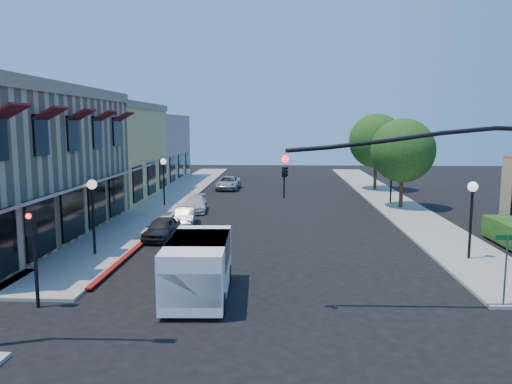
{
  "coord_description": "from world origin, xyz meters",
  "views": [
    {
      "loc": [
        0.04,
        -14.1,
        6.08
      ],
      "look_at": [
        -1.18,
        11.3,
        2.6
      ],
      "focal_mm": 35.0,
      "sensor_mm": 36.0,
      "label": 1
    }
  ],
  "objects_px": {
    "secondary_signal": "(33,240)",
    "lamppost_left_near": "(93,198)",
    "street_name_sign": "(506,258)",
    "street_tree_a": "(403,151)",
    "lamppost_left_far": "(164,170)",
    "signal_mast_arm": "(468,189)",
    "street_tree_b": "(376,141)",
    "lamppost_right_near": "(472,201)",
    "lamppost_right_far": "(392,168)",
    "parked_car_c": "(195,204)",
    "white_van": "(198,264)",
    "parked_car_b": "(185,216)",
    "parked_car_a": "(162,229)",
    "parked_car_d": "(228,183)"
  },
  "relations": [
    {
      "from": "street_name_sign",
      "to": "street_tree_b",
      "type": "bearing_deg",
      "value": 87.5
    },
    {
      "from": "parked_car_a",
      "to": "street_tree_a",
      "type": "bearing_deg",
      "value": 40.26
    },
    {
      "from": "signal_mast_arm",
      "to": "white_van",
      "type": "relative_size",
      "value": 1.67
    },
    {
      "from": "street_name_sign",
      "to": "parked_car_b",
      "type": "relative_size",
      "value": 0.78
    },
    {
      "from": "lamppost_right_far",
      "to": "parked_car_c",
      "type": "relative_size",
      "value": 0.97
    },
    {
      "from": "lamppost_left_far",
      "to": "parked_car_d",
      "type": "relative_size",
      "value": 0.82
    },
    {
      "from": "secondary_signal",
      "to": "lamppost_left_near",
      "type": "xyz_separation_m",
      "value": [
        -0.5,
        6.59,
        0.42
      ]
    },
    {
      "from": "street_tree_a",
      "to": "lamppost_left_far",
      "type": "height_order",
      "value": "street_tree_a"
    },
    {
      "from": "street_name_sign",
      "to": "parked_car_a",
      "type": "bearing_deg",
      "value": 145.73
    },
    {
      "from": "lamppost_right_far",
      "to": "street_tree_b",
      "type": "bearing_deg",
      "value": 87.85
    },
    {
      "from": "street_tree_b",
      "to": "lamppost_right_near",
      "type": "bearing_deg",
      "value": -90.72
    },
    {
      "from": "lamppost_right_far",
      "to": "parked_car_c",
      "type": "height_order",
      "value": "lamppost_right_far"
    },
    {
      "from": "white_van",
      "to": "parked_car_c",
      "type": "bearing_deg",
      "value": 99.96
    },
    {
      "from": "street_tree_b",
      "to": "parked_car_c",
      "type": "distance_m",
      "value": 19.35
    },
    {
      "from": "secondary_signal",
      "to": "lamppost_left_near",
      "type": "relative_size",
      "value": 0.93
    },
    {
      "from": "lamppost_right_near",
      "to": "parked_car_a",
      "type": "height_order",
      "value": "lamppost_right_near"
    },
    {
      "from": "street_tree_a",
      "to": "white_van",
      "type": "distance_m",
      "value": 22.69
    },
    {
      "from": "secondary_signal",
      "to": "parked_car_c",
      "type": "bearing_deg",
      "value": 83.36
    },
    {
      "from": "parked_car_a",
      "to": "signal_mast_arm",
      "type": "bearing_deg",
      "value": -34.43
    },
    {
      "from": "lamppost_right_far",
      "to": "street_tree_a",
      "type": "bearing_deg",
      "value": -81.47
    },
    {
      "from": "lamppost_right_far",
      "to": "parked_car_c",
      "type": "xyz_separation_m",
      "value": [
        -14.34,
        -4.0,
        -2.2
      ]
    },
    {
      "from": "lamppost_left_near",
      "to": "parked_car_d",
      "type": "relative_size",
      "value": 0.82
    },
    {
      "from": "lamppost_right_near",
      "to": "parked_car_a",
      "type": "xyz_separation_m",
      "value": [
        -14.7,
        3.53,
        -2.16
      ]
    },
    {
      "from": "lamppost_left_near",
      "to": "lamppost_right_far",
      "type": "xyz_separation_m",
      "value": [
        17.0,
        16.0,
        0.0
      ]
    },
    {
      "from": "street_tree_b",
      "to": "lamppost_right_far",
      "type": "bearing_deg",
      "value": -92.15
    },
    {
      "from": "white_van",
      "to": "parked_car_a",
      "type": "relative_size",
      "value": 1.42
    },
    {
      "from": "street_tree_b",
      "to": "white_van",
      "type": "height_order",
      "value": "street_tree_b"
    },
    {
      "from": "parked_car_b",
      "to": "street_tree_a",
      "type": "bearing_deg",
      "value": 17.9
    },
    {
      "from": "street_name_sign",
      "to": "signal_mast_arm",
      "type": "bearing_deg",
      "value": -156.8
    },
    {
      "from": "white_van",
      "to": "parked_car_c",
      "type": "xyz_separation_m",
      "value": [
        -3.03,
        17.27,
        -0.68
      ]
    },
    {
      "from": "secondary_signal",
      "to": "street_name_sign",
      "type": "height_order",
      "value": "secondary_signal"
    },
    {
      "from": "secondary_signal",
      "to": "lamppost_left_near",
      "type": "bearing_deg",
      "value": 94.34
    },
    {
      "from": "secondary_signal",
      "to": "white_van",
      "type": "xyz_separation_m",
      "value": [
        5.2,
        1.33,
        -1.11
      ]
    },
    {
      "from": "signal_mast_arm",
      "to": "parked_car_b",
      "type": "bearing_deg",
      "value": 129.86
    },
    {
      "from": "signal_mast_arm",
      "to": "street_name_sign",
      "type": "distance_m",
      "value": 2.98
    },
    {
      "from": "street_name_sign",
      "to": "parked_car_a",
      "type": "xyz_separation_m",
      "value": [
        -13.7,
        9.33,
        -1.12
      ]
    },
    {
      "from": "parked_car_a",
      "to": "parked_car_c",
      "type": "xyz_separation_m",
      "value": [
        0.36,
        8.47,
        -0.04
      ]
    },
    {
      "from": "lamppost_left_far",
      "to": "secondary_signal",
      "type": "bearing_deg",
      "value": -88.61
    },
    {
      "from": "secondary_signal",
      "to": "lamppost_left_far",
      "type": "relative_size",
      "value": 0.93
    },
    {
      "from": "street_tree_b",
      "to": "parked_car_d",
      "type": "distance_m",
      "value": 14.16
    },
    {
      "from": "street_name_sign",
      "to": "lamppost_right_near",
      "type": "distance_m",
      "value": 5.98
    },
    {
      "from": "parked_car_b",
      "to": "lamppost_right_near",
      "type": "bearing_deg",
      "value": -34.19
    },
    {
      "from": "street_name_sign",
      "to": "white_van",
      "type": "bearing_deg",
      "value": 177.03
    },
    {
      "from": "secondary_signal",
      "to": "street_name_sign",
      "type": "bearing_deg",
      "value": 2.93
    },
    {
      "from": "street_tree_a",
      "to": "lamppost_right_far",
      "type": "xyz_separation_m",
      "value": [
        -0.3,
        2.0,
        -1.46
      ]
    },
    {
      "from": "secondary_signal",
      "to": "parked_car_c",
      "type": "distance_m",
      "value": 18.8
    },
    {
      "from": "secondary_signal",
      "to": "lamppost_left_far",
      "type": "xyz_separation_m",
      "value": [
        -0.5,
        20.59,
        0.42
      ]
    },
    {
      "from": "lamppost_right_far",
      "to": "parked_car_b",
      "type": "distance_m",
      "value": 16.77
    },
    {
      "from": "street_tree_b",
      "to": "parked_car_d",
      "type": "bearing_deg",
      "value": 180.0
    },
    {
      "from": "secondary_signal",
      "to": "parked_car_b",
      "type": "distance_m",
      "value": 14.2
    }
  ]
}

